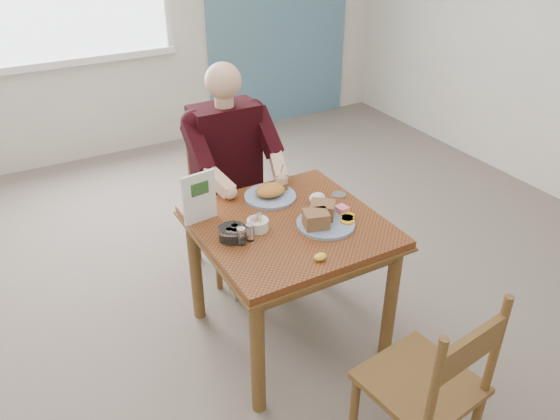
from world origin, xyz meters
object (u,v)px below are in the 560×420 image
chair_far (227,201)px  diner (231,160)px  far_plate (271,193)px  chair_near (429,388)px  near_plate (323,218)px  table (289,240)px

chair_far → diner: diner is taller
diner → far_plate: diner is taller
chair_near → near_plate: bearing=86.3°
chair_near → far_plate: (-0.04, 1.27, 0.30)m
table → chair_far: size_ratio=0.97×
chair_near → diner: (-0.08, 1.70, 0.33)m
chair_far → near_plate: bearing=-81.1°
chair_near → near_plate: chair_near is taller
table → far_plate: (0.04, 0.28, 0.14)m
chair_far → far_plate: 0.60m
chair_near → diner: 1.74m
near_plate → far_plate: (-0.10, 0.38, -0.01)m
table → near_plate: (0.14, -0.10, 0.15)m
table → chair_near: 1.01m
diner → near_plate: (0.14, -0.81, -0.02)m
table → near_plate: size_ratio=2.34×
chair_far → chair_near: (0.08, -1.79, 0.00)m
table → diner: (0.00, 0.71, 0.17)m
table → near_plate: bearing=-35.2°
table → diner: bearing=90.0°
far_plate → table: bearing=-98.6°
chair_far → chair_near: bearing=-87.4°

